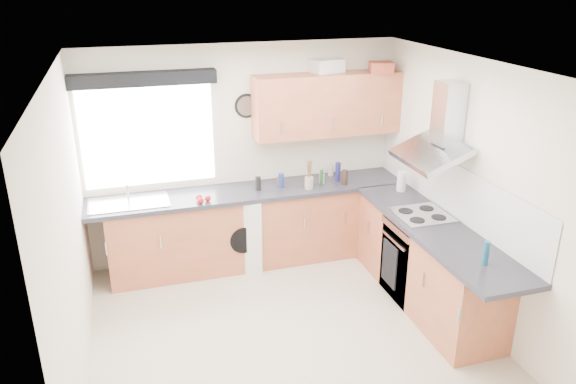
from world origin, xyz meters
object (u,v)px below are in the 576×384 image
object	(u,v)px
washing_machine	(238,229)
extractor_hood	(439,132)
oven	(418,258)
upper_cabinets	(327,105)

from	to	relation	value
washing_machine	extractor_hood	bearing A→B (deg)	-16.68
extractor_hood	oven	bearing A→B (deg)	180.00
extractor_hood	upper_cabinets	bearing A→B (deg)	116.13
oven	washing_machine	size ratio (longest dim) A/B	0.99
washing_machine	oven	bearing A→B (deg)	-18.27
extractor_hood	upper_cabinets	xyz separation A→B (m)	(-0.65, 1.33, 0.03)
upper_cabinets	washing_machine	xyz separation A→B (m)	(-1.10, -0.10, -1.37)
oven	extractor_hood	bearing A→B (deg)	-0.00
oven	extractor_hood	xyz separation A→B (m)	(0.10, -0.00, 1.34)
upper_cabinets	washing_machine	world-z (taller)	upper_cabinets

